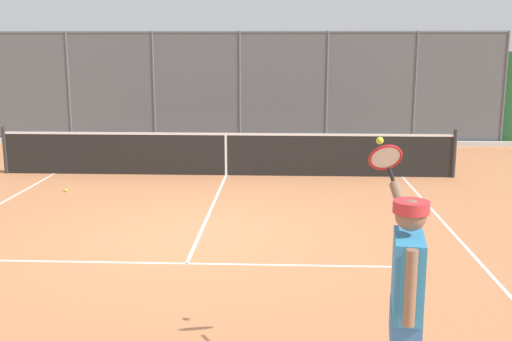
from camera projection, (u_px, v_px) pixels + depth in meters
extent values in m
plane|color=#C67A4C|center=(199.00, 236.00, 9.35)|extent=(60.00, 60.00, 0.00)
cube|color=white|center=(187.00, 263.00, 8.14)|extent=(6.14, 0.05, 0.01)
cube|color=white|center=(473.00, 255.00, 8.48)|extent=(0.05, 10.35, 0.01)
cube|color=white|center=(211.00, 208.00, 10.93)|extent=(0.05, 5.69, 0.01)
cylinder|color=#565B60|center=(504.00, 89.00, 17.41)|extent=(0.07, 0.07, 3.28)
cylinder|color=#565B60|center=(415.00, 89.00, 17.52)|extent=(0.07, 0.07, 3.28)
cylinder|color=#565B60|center=(327.00, 89.00, 17.63)|extent=(0.07, 0.07, 3.28)
cylinder|color=#565B60|center=(240.00, 88.00, 17.74)|extent=(0.07, 0.07, 3.28)
cylinder|color=#565B60|center=(154.00, 88.00, 17.85)|extent=(0.07, 0.07, 3.28)
cylinder|color=#565B60|center=(69.00, 88.00, 17.96)|extent=(0.07, 0.07, 3.28)
cylinder|color=#565B60|center=(239.00, 32.00, 17.42)|extent=(15.21, 0.05, 0.05)
cube|color=#565B60|center=(240.00, 88.00, 17.74)|extent=(15.21, 0.02, 3.28)
cube|color=#235B2D|center=(241.00, 97.00, 18.44)|extent=(18.21, 0.90, 2.70)
cube|color=silver|center=(240.00, 142.00, 17.88)|extent=(16.21, 0.18, 0.15)
cylinder|color=#2D2D2D|center=(454.00, 154.00, 13.38)|extent=(0.09, 0.09, 1.07)
cylinder|color=#2D2D2D|center=(5.00, 150.00, 13.83)|extent=(0.09, 0.09, 1.07)
cube|color=black|center=(226.00, 155.00, 13.62)|extent=(10.01, 0.02, 0.91)
cube|color=white|center=(226.00, 134.00, 13.52)|extent=(10.01, 0.04, 0.05)
cube|color=white|center=(226.00, 155.00, 13.62)|extent=(0.05, 0.04, 0.91)
cube|color=#3D7AC6|center=(405.00, 323.00, 4.53)|extent=(0.28, 0.46, 0.26)
cube|color=#338CC6|center=(408.00, 275.00, 4.46)|extent=(0.28, 0.53, 0.60)
cylinder|color=#8C664C|center=(410.00, 288.00, 4.15)|extent=(0.08, 0.08, 0.55)
cylinder|color=#8C664C|center=(401.00, 203.00, 4.84)|extent=(0.14, 0.41, 0.30)
sphere|color=#8C664C|center=(411.00, 215.00, 4.37)|extent=(0.23, 0.23, 0.23)
cylinder|color=red|center=(411.00, 207.00, 4.35)|extent=(0.30, 0.30, 0.09)
cube|color=red|center=(410.00, 207.00, 4.48)|extent=(0.22, 0.23, 0.02)
cylinder|color=black|center=(392.00, 176.00, 5.05)|extent=(0.06, 0.17, 0.13)
torus|color=red|center=(385.00, 158.00, 5.21)|extent=(0.32, 0.22, 0.26)
cylinder|color=silver|center=(385.00, 158.00, 5.21)|extent=(0.27, 0.17, 0.21)
sphere|color=#CCDB33|center=(380.00, 141.00, 5.36)|extent=(0.07, 0.07, 0.07)
sphere|color=#C1D138|center=(66.00, 190.00, 12.13)|extent=(0.07, 0.07, 0.07)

